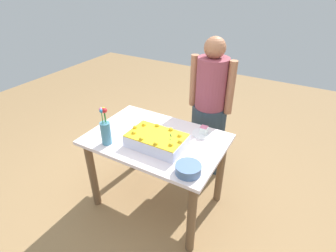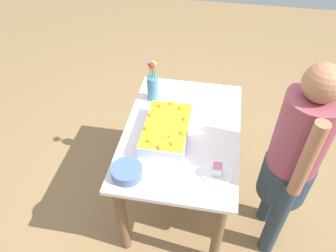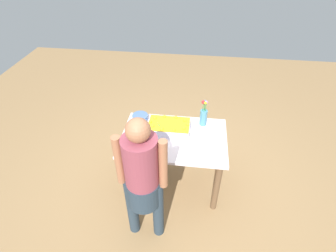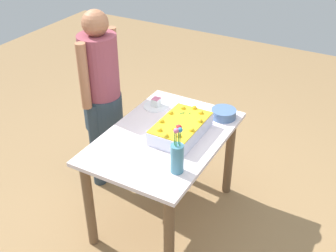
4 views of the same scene
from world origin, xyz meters
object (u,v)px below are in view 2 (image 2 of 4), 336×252
(serving_plate_with_slice, at_px, (217,172))
(fruit_bowl, at_px, (127,172))
(flower_vase, at_px, (153,86))
(person_standing, at_px, (293,157))
(cake_knife, at_px, (191,99))
(sheet_cake, at_px, (166,130))

(serving_plate_with_slice, bearing_deg, fruit_bowl, 101.25)
(flower_vase, distance_m, person_standing, 1.09)
(fruit_bowl, bearing_deg, person_standing, -76.77)
(serving_plate_with_slice, distance_m, fruit_bowl, 0.54)
(serving_plate_with_slice, bearing_deg, flower_vase, 39.46)
(cake_knife, bearing_deg, serving_plate_with_slice, 72.76)
(sheet_cake, height_order, cake_knife, sheet_cake)
(cake_knife, distance_m, flower_vase, 0.31)
(fruit_bowl, bearing_deg, sheet_cake, -24.98)
(cake_knife, height_order, person_standing, person_standing)
(serving_plate_with_slice, height_order, flower_vase, flower_vase)
(sheet_cake, xyz_separation_m, cake_knife, (0.42, -0.11, -0.05))
(serving_plate_with_slice, distance_m, flower_vase, 0.83)
(fruit_bowl, height_order, person_standing, person_standing)
(serving_plate_with_slice, bearing_deg, cake_knife, 19.41)
(serving_plate_with_slice, relative_size, person_standing, 0.13)
(serving_plate_with_slice, bearing_deg, person_standing, -74.42)
(cake_knife, height_order, flower_vase, flower_vase)
(sheet_cake, distance_m, serving_plate_with_slice, 0.44)
(sheet_cake, bearing_deg, cake_knife, -15.30)
(cake_knife, xyz_separation_m, fruit_bowl, (-0.79, 0.29, 0.03))
(flower_vase, height_order, person_standing, person_standing)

